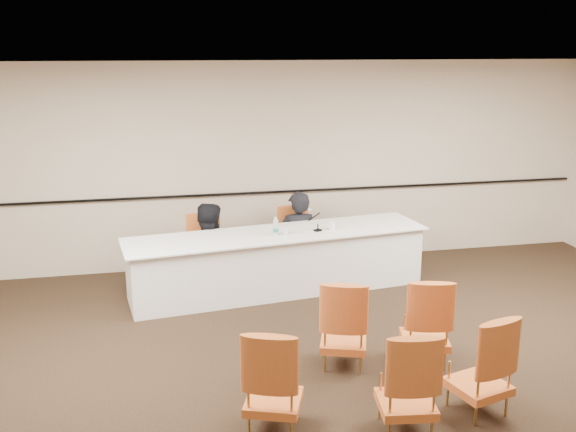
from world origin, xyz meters
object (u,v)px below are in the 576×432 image
at_px(panelist_main, 298,247).
at_px(microphone, 318,220).
at_px(aud_chair_back_right, 480,363).
at_px(panelist_second_chair, 207,250).
at_px(aud_chair_back_left, 274,378).
at_px(water_bottle, 276,226).
at_px(drinking_glass, 286,231).
at_px(panelist_second, 207,262).
at_px(panelist_main_chair, 298,241).
at_px(aud_chair_back_mid, 407,380).
at_px(aud_chair_front_mid, 344,322).
at_px(aud_chair_front_right, 426,320).
at_px(coffee_cup, 332,226).
at_px(panel_table, 278,262).

distance_m(panelist_main, microphone, 0.88).
bearing_deg(aud_chair_back_right, panelist_second_chair, 103.60).
bearing_deg(microphone, aud_chair_back_left, -141.30).
xyz_separation_m(microphone, aud_chair_back_left, (-1.20, -3.14, -0.48)).
height_order(water_bottle, drinking_glass, water_bottle).
bearing_deg(panelist_second, microphone, 164.08).
bearing_deg(aud_chair_back_right, microphone, 85.68).
distance_m(panelist_main_chair, aud_chair_back_mid, 4.07).
height_order(panelist_main, aud_chair_front_mid, panelist_main).
bearing_deg(aud_chair_back_left, panelist_main_chair, 94.69).
height_order(panelist_main, panelist_main_chair, panelist_main).
xyz_separation_m(microphone, aud_chair_front_right, (0.55, -2.29, -0.48)).
height_order(panelist_second_chair, microphone, microphone).
relative_size(coffee_cup, aud_chair_back_mid, 0.12).
bearing_deg(aud_chair_back_mid, panelist_second, 116.68).
relative_size(panelist_main, water_bottle, 6.74).
bearing_deg(aud_chair_back_right, panelist_second, 103.60).
bearing_deg(panelist_main_chair, panelist_main, 0.00).
bearing_deg(panelist_second_chair, coffee_cup, -23.77).
bearing_deg(aud_chair_back_mid, panel_table, 105.04).
distance_m(water_bottle, aud_chair_back_mid, 3.40).
height_order(panel_table, panelist_main_chair, panelist_main_chair).
bearing_deg(aud_chair_back_right, coffee_cup, 82.21).
relative_size(panel_table, panelist_main, 2.46).
bearing_deg(aud_chair_back_right, panelist_main_chair, 85.59).
height_order(drinking_glass, aud_chair_back_mid, aud_chair_back_mid).
height_order(panelist_second_chair, water_bottle, water_bottle).
xyz_separation_m(panel_table, water_bottle, (-0.04, -0.09, 0.52)).
bearing_deg(panel_table, microphone, -9.30).
bearing_deg(panelist_second, aud_chair_back_left, 96.77).
distance_m(panelist_main, water_bottle, 1.03).
relative_size(panelist_second_chair, aud_chair_back_left, 1.00).
height_order(microphone, aud_chair_back_right, microphone).
xyz_separation_m(drinking_glass, coffee_cup, (0.65, 0.10, 0.01)).
distance_m(panelist_main_chair, coffee_cup, 0.83).
xyz_separation_m(water_bottle, aud_chair_front_mid, (0.30, -2.10, -0.45)).
distance_m(panel_table, panelist_second, 1.02).
xyz_separation_m(aud_chair_back_mid, aud_chair_back_right, (0.75, 0.15, 0.00)).
height_order(coffee_cup, aud_chair_back_mid, aud_chair_back_mid).
height_order(drinking_glass, aud_chair_front_mid, aud_chair_front_mid).
bearing_deg(aud_chair_back_left, aud_chair_back_mid, 6.56).
xyz_separation_m(panel_table, aud_chair_back_mid, (0.44, -3.43, 0.07)).
xyz_separation_m(panel_table, coffee_cup, (0.74, -0.01, 0.46)).
bearing_deg(aud_chair_back_left, drinking_glass, 96.72).
bearing_deg(aud_chair_back_mid, aud_chair_front_mid, 106.08).
bearing_deg(aud_chair_back_left, aud_chair_back_right, 16.63).
bearing_deg(panelist_main, panelist_main_chair, 180.00).
bearing_deg(aud_chair_back_left, aud_chair_front_mid, 66.97).
height_order(drinking_glass, coffee_cup, coffee_cup).
distance_m(water_bottle, aud_chair_front_right, 2.53).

